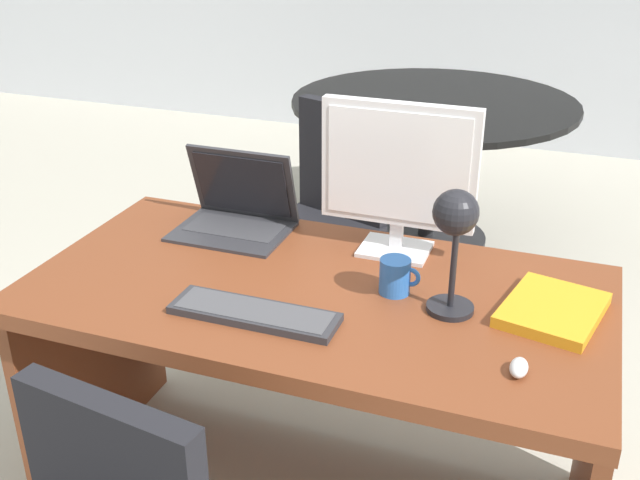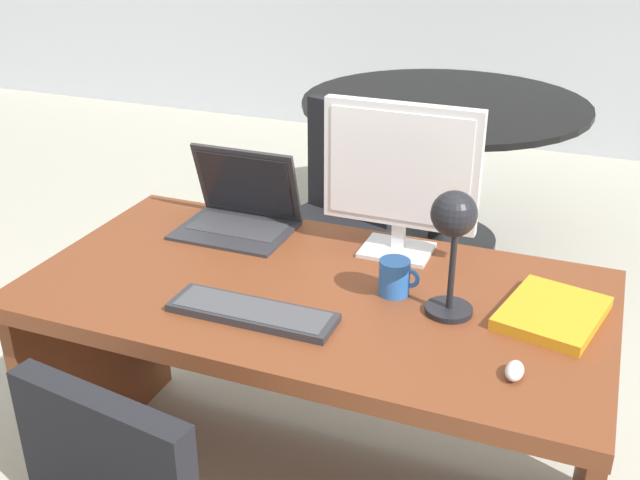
% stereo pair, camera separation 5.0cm
% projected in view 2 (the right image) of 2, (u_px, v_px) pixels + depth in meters
% --- Properties ---
extents(ground, '(12.00, 12.00, 0.00)m').
position_uv_depth(ground, '(433.00, 280.00, 3.59)').
color(ground, '#B7B2A3').
extents(desk, '(1.55, 0.81, 0.73)m').
position_uv_depth(desk, '(320.00, 340.00, 2.13)').
color(desk, brown).
rests_on(desk, ground).
extents(monitor, '(0.44, 0.16, 0.44)m').
position_uv_depth(monitor, '(401.00, 171.00, 2.10)').
color(monitor, silver).
rests_on(monitor, desk).
extents(laptop, '(0.34, 0.27, 0.25)m').
position_uv_depth(laptop, '(242.00, 203.00, 2.34)').
color(laptop, '#2D2D33').
rests_on(laptop, desk).
extents(keyboard, '(0.43, 0.12, 0.02)m').
position_uv_depth(keyboard, '(252.00, 312.00, 1.87)').
color(keyboard, '#2D2D33').
rests_on(keyboard, desk).
extents(mouse, '(0.04, 0.07, 0.03)m').
position_uv_depth(mouse, '(515.00, 371.00, 1.64)').
color(mouse, silver).
rests_on(mouse, desk).
extents(desk_lamp, '(0.12, 0.14, 0.34)m').
position_uv_depth(desk_lamp, '(453.00, 230.00, 1.77)').
color(desk_lamp, black).
rests_on(desk_lamp, desk).
extents(book, '(0.28, 0.32, 0.03)m').
position_uv_depth(book, '(552.00, 313.00, 1.86)').
color(book, orange).
rests_on(book, desk).
extents(coffee_mug, '(0.11, 0.08, 0.10)m').
position_uv_depth(coffee_mug, '(395.00, 277.00, 1.96)').
color(coffee_mug, blue).
rests_on(coffee_mug, desk).
extents(meeting_table, '(1.39, 1.39, 0.76)m').
position_uv_depth(meeting_table, '(442.00, 136.00, 3.72)').
color(meeting_table, black).
rests_on(meeting_table, ground).
extents(meeting_chair_near, '(0.58, 0.60, 0.89)m').
position_uv_depth(meeting_chair_near, '(328.00, 237.00, 3.21)').
color(meeting_chair_near, black).
rests_on(meeting_chair_near, ground).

